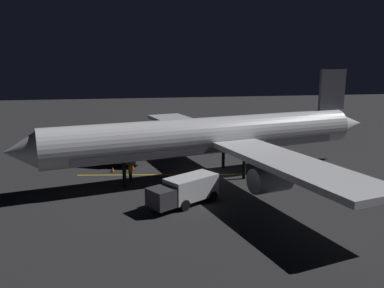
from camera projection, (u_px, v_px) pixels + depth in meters
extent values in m
cube|color=#2B2B2D|center=(211.00, 177.00, 40.13)|extent=(180.00, 180.00, 0.20)
cube|color=gold|center=(171.00, 175.00, 40.53)|extent=(3.43, 19.68, 0.01)
cylinder|color=white|center=(211.00, 135.00, 39.20)|extent=(11.23, 33.29, 3.74)
cube|color=#4C4C56|center=(211.00, 145.00, 39.41)|extent=(9.91, 28.38, 0.67)
cone|color=white|center=(22.00, 151.00, 32.24)|extent=(4.25, 3.75, 3.66)
cone|color=white|center=(347.00, 124.00, 46.37)|extent=(4.30, 5.13, 3.36)
cube|color=#4C4C56|center=(332.00, 90.00, 44.44)|extent=(1.17, 3.59, 4.67)
cube|color=white|center=(290.00, 164.00, 30.35)|extent=(18.36, 8.72, 0.50)
cylinder|color=slate|center=(270.00, 180.00, 30.96)|extent=(2.77, 3.59, 2.10)
cube|color=white|center=(186.00, 124.00, 49.58)|extent=(18.36, 8.72, 0.50)
cylinder|color=slate|center=(180.00, 137.00, 48.61)|extent=(2.77, 3.59, 2.10)
cylinder|color=black|center=(124.00, 175.00, 36.26)|extent=(0.43, 0.43, 2.46)
cylinder|color=black|center=(244.00, 167.00, 38.88)|extent=(0.43, 0.43, 2.46)
cylinder|color=black|center=(223.00, 157.00, 42.90)|extent=(0.43, 0.43, 2.46)
cube|color=maroon|center=(107.00, 152.00, 44.16)|extent=(3.71, 4.78, 2.18)
cube|color=#38383D|center=(132.00, 156.00, 43.50)|extent=(2.57, 2.47, 1.50)
cylinder|color=black|center=(119.00, 162.00, 44.03)|extent=(2.47, 1.79, 0.90)
cylinder|color=black|center=(96.00, 160.00, 44.76)|extent=(2.47, 1.79, 0.90)
cube|color=silver|center=(191.00, 187.00, 32.20)|extent=(4.13, 4.94, 1.88)
cube|color=#38383D|center=(161.00, 198.00, 30.19)|extent=(2.64, 2.57, 1.50)
cylinder|color=black|center=(177.00, 202.00, 31.37)|extent=(2.44, 1.97, 0.90)
cylinder|color=black|center=(205.00, 193.00, 33.42)|extent=(2.44, 1.97, 0.90)
cylinder|color=black|center=(130.00, 177.00, 38.25)|extent=(0.32, 0.32, 0.85)
cylinder|color=yellow|center=(130.00, 170.00, 38.09)|extent=(0.40, 0.40, 0.65)
sphere|color=tan|center=(130.00, 166.00, 38.00)|extent=(0.24, 0.24, 0.24)
cone|color=#EA590F|center=(133.00, 167.00, 42.44)|extent=(0.36, 0.36, 0.55)
cube|color=black|center=(133.00, 169.00, 42.49)|extent=(0.50, 0.50, 0.03)
cone|color=#EA590F|center=(113.00, 169.00, 41.50)|extent=(0.36, 0.36, 0.55)
cube|color=black|center=(113.00, 172.00, 41.56)|extent=(0.50, 0.50, 0.03)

